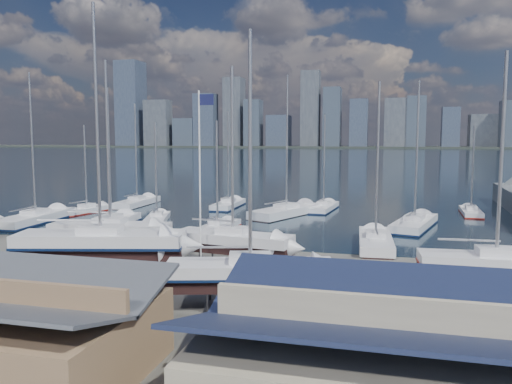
# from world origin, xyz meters

# --- Properties ---
(ground) EXTENTS (1400.00, 1400.00, 0.00)m
(ground) POSITION_xyz_m (0.00, -10.00, 0.00)
(ground) COLOR #605E59
(ground) RESTS_ON ground
(water) EXTENTS (1400.00, 600.00, 0.40)m
(water) POSITION_xyz_m (0.00, 300.00, -0.15)
(water) COLOR #1B2E3F
(water) RESTS_ON ground
(far_shore) EXTENTS (1400.00, 80.00, 2.20)m
(far_shore) POSITION_xyz_m (0.00, 560.00, 1.10)
(far_shore) COLOR #2D332D
(far_shore) RESTS_ON ground
(skyline) EXTENTS (639.14, 43.80, 107.69)m
(skyline) POSITION_xyz_m (-7.83, 553.76, 39.09)
(skyline) COLOR #475166
(skyline) RESTS_ON far_shore
(shed_grey) EXTENTS (12.60, 8.40, 4.17)m
(shed_grey) POSITION_xyz_m (0.00, -26.00, 2.15)
(shed_grey) COLOR #8C6B4C
(shed_grey) RESTS_ON ground
(shed_blue) EXTENTS (13.65, 9.45, 4.71)m
(shed_blue) POSITION_xyz_m (16.00, -26.00, 2.42)
(shed_blue) COLOR #BFB293
(shed_blue) RESTS_ON ground
(sailboat_cradle_2) EXTENTS (10.34, 4.02, 16.41)m
(sailboat_cradle_2) POSITION_xyz_m (-7.10, -5.52, 2.10)
(sailboat_cradle_2) COLOR #2D2D33
(sailboat_cradle_2) RESTS_ON ground
(sailboat_cradle_3) EXTENTS (12.65, 6.23, 19.42)m
(sailboat_cradle_3) POSITION_xyz_m (-4.54, -11.13, 2.25)
(sailboat_cradle_3) COLOR #2D2D33
(sailboat_cradle_3) RESTS_ON ground
(sailboat_cradle_4) EXTENTS (9.66, 3.96, 15.36)m
(sailboat_cradle_4) POSITION_xyz_m (4.19, -6.71, 2.04)
(sailboat_cradle_4) COLOR #2D2D33
(sailboat_cradle_4) RESTS_ON ground
(sailboat_cradle_5) EXTENTS (10.28, 5.34, 15.99)m
(sailboat_cradle_5) POSITION_xyz_m (7.98, -15.50, 2.07)
(sailboat_cradle_5) COLOR #2D2D33
(sailboat_cradle_5) RESTS_ON ground
(sailboat_cradle_6) EXTENTS (9.51, 3.23, 15.20)m
(sailboat_cradle_6) POSITION_xyz_m (22.36, -9.60, 2.03)
(sailboat_cradle_6) COLOR #2D2D33
(sailboat_cradle_6) RESTS_ON ground
(sailboat_moored_0) EXTENTS (4.25, 12.54, 18.45)m
(sailboat_moored_0) POSITION_xyz_m (-24.68, 7.24, 0.31)
(sailboat_moored_0) COLOR black
(sailboat_moored_0) RESTS_ON water
(sailboat_moored_1) EXTENTS (3.78, 8.57, 12.39)m
(sailboat_moored_1) POSITION_xyz_m (-23.48, 15.97, 0.31)
(sailboat_moored_1) COLOR black
(sailboat_moored_1) RESTS_ON water
(sailboat_moored_2) EXTENTS (3.24, 10.58, 15.85)m
(sailboat_moored_2) POSITION_xyz_m (-20.44, 24.39, 0.32)
(sailboat_moored_2) COLOR black
(sailboat_moored_2) RESTS_ON water
(sailboat_moored_3) EXTENTS (4.37, 11.20, 16.30)m
(sailboat_moored_3) POSITION_xyz_m (-14.30, 6.71, 0.31)
(sailboat_moored_3) COLOR black
(sailboat_moored_3) RESTS_ON water
(sailboat_moored_4) EXTENTS (4.76, 8.56, 12.46)m
(sailboat_moored_4) POSITION_xyz_m (-10.89, 11.28, 0.33)
(sailboat_moored_4) COLOR black
(sailboat_moored_4) RESTS_ON water
(sailboat_moored_5) EXTENTS (2.92, 9.78, 14.54)m
(sailboat_moored_5) POSITION_xyz_m (-6.48, 25.67, 0.31)
(sailboat_moored_5) COLOR black
(sailboat_moored_5) RESTS_ON water
(sailboat_moored_6) EXTENTS (3.03, 8.49, 12.44)m
(sailboat_moored_6) POSITION_xyz_m (-1.97, 7.63, 0.31)
(sailboat_moored_6) COLOR black
(sailboat_moored_6) RESTS_ON water
(sailboat_moored_7) EXTENTS (8.09, 12.89, 18.89)m
(sailboat_moored_7) POSITION_xyz_m (3.22, 20.10, 0.33)
(sailboat_moored_7) COLOR black
(sailboat_moored_7) RESTS_ON water
(sailboat_moored_8) EXTENTS (3.55, 9.54, 13.94)m
(sailboat_moored_8) POSITION_xyz_m (7.31, 26.15, 0.31)
(sailboat_moored_8) COLOR black
(sailboat_moored_8) RESTS_ON water
(sailboat_moored_9) EXTENTS (3.50, 10.61, 15.80)m
(sailboat_moored_9) POSITION_xyz_m (14.79, 3.89, 0.32)
(sailboat_moored_9) COLOR black
(sailboat_moored_9) RESTS_ON water
(sailboat_moored_10) EXTENTS (5.96, 11.83, 17.04)m
(sailboat_moored_10) POSITION_xyz_m (18.83, 14.65, 0.31)
(sailboat_moored_10) COLOR black
(sailboat_moored_10) RESTS_ON water
(sailboat_moored_11) EXTENTS (2.61, 8.27, 12.24)m
(sailboat_moored_11) POSITION_xyz_m (26.58, 27.04, 0.31)
(sailboat_moored_11) COLOR black
(sailboat_moored_11) RESTS_ON water
(car_c) EXTENTS (3.33, 5.02, 1.28)m
(car_c) POSITION_xyz_m (-3.85, -19.68, 0.64)
(car_c) COLOR gray
(car_c) RESTS_ON ground
(car_d) EXTENTS (2.17, 4.66, 1.32)m
(car_d) POSITION_xyz_m (13.81, -19.06, 0.66)
(car_d) COLOR gray
(car_d) RESTS_ON ground
(flagpole) EXTENTS (1.18, 0.12, 13.43)m
(flagpole) POSITION_xyz_m (2.34, -8.53, 7.83)
(flagpole) COLOR white
(flagpole) RESTS_ON ground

